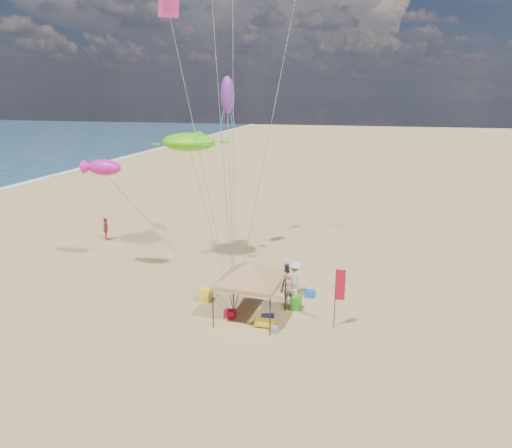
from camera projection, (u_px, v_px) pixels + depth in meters
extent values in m
plane|color=tan|center=(241.00, 320.00, 23.13)|extent=(280.00, 280.00, 0.00)
cylinder|color=black|center=(234.00, 287.00, 24.68)|extent=(0.06, 0.06, 1.84)
cylinder|color=black|center=(285.00, 293.00, 23.88)|extent=(0.06, 0.06, 1.84)
cylinder|color=black|center=(213.00, 309.00, 22.15)|extent=(0.06, 0.06, 1.84)
cylinder|color=black|center=(270.00, 317.00, 21.35)|extent=(0.06, 0.06, 1.84)
cube|color=#9F7547|center=(250.00, 281.00, 22.74)|extent=(3.02, 3.02, 0.22)
pyramid|color=#9F7547|center=(250.00, 261.00, 22.47)|extent=(5.56, 5.56, 0.92)
cylinder|color=black|center=(335.00, 298.00, 21.98)|extent=(0.04, 0.04, 2.94)
cube|color=#A80D20|center=(340.00, 285.00, 21.78)|extent=(0.43, 0.08, 1.47)
cube|color=#B50E25|center=(230.00, 314.00, 23.33)|extent=(0.54, 0.38, 0.38)
cube|color=blue|center=(310.00, 294.00, 25.64)|extent=(0.54, 0.38, 0.38)
cylinder|color=#0C0C38|center=(268.00, 317.00, 23.01)|extent=(0.69, 0.54, 0.36)
cylinder|color=orange|center=(231.00, 288.00, 26.43)|extent=(0.54, 0.69, 0.36)
cube|color=#2A8C19|center=(296.00, 303.00, 24.17)|extent=(0.50, 0.50, 0.70)
cube|color=yellow|center=(205.00, 295.00, 25.08)|extent=(0.50, 0.50, 0.70)
cube|color=gray|center=(274.00, 330.00, 21.86)|extent=(0.34, 0.30, 0.28)
cube|color=gold|center=(265.00, 323.00, 22.41)|extent=(0.90, 0.50, 0.24)
imported|color=tan|center=(288.00, 288.00, 24.87)|extent=(0.69, 0.68, 1.61)
imported|color=#3A4550|center=(288.00, 278.00, 26.12)|extent=(0.99, 0.90, 1.64)
imported|color=silver|center=(295.00, 278.00, 25.74)|extent=(1.37, 1.00, 1.90)
imported|color=#AA4441|center=(106.00, 229.00, 35.41)|extent=(0.77, 1.07, 1.69)
ellipsoid|color=#56D410|center=(189.00, 142.00, 29.04)|extent=(4.11, 3.78, 1.11)
ellipsoid|color=#D8179E|center=(104.00, 167.00, 27.39)|extent=(2.12, 1.18, 0.91)
ellipsoid|color=purple|center=(227.00, 95.00, 29.76)|extent=(0.95, 0.95, 2.27)
cube|color=#FF33C7|center=(169.00, 7.00, 29.40)|extent=(1.36, 1.21, 1.17)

